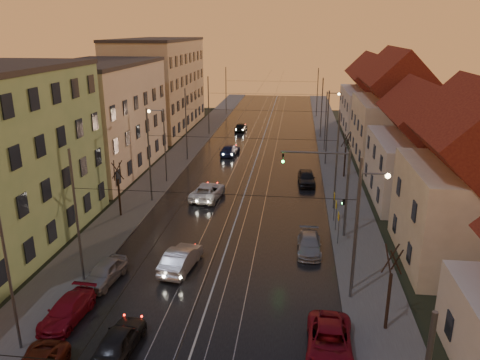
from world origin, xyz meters
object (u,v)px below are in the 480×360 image
at_px(driving_car_4, 241,127).
at_px(parked_right_0, 329,342).
at_px(driving_car_3, 230,150).
at_px(parked_right_2, 306,178).
at_px(street_lamp_2, 162,138).
at_px(driving_car_2, 208,191).
at_px(traffic_light_mast, 334,182).
at_px(street_lamp_1, 363,220).
at_px(parked_left_2, 67,311).
at_px(street_lamp_0, 1,265).
at_px(driving_car_0, 120,339).
at_px(street_lamp_3, 328,115).
at_px(driving_car_1, 181,259).
at_px(parked_left_3, 104,272).
at_px(parked_right_1, 309,244).

distance_m(driving_car_4, parked_right_0, 54.64).
xyz_separation_m(driving_car_3, parked_right_2, (9.82, -11.16, 0.06)).
xyz_separation_m(street_lamp_2, driving_car_2, (5.67, -4.45, -4.13)).
bearing_deg(parked_right_2, driving_car_3, 128.31).
distance_m(street_lamp_2, driving_car_2, 8.31).
bearing_deg(traffic_light_mast, street_lamp_1, -82.09).
height_order(traffic_light_mast, parked_left_2, traffic_light_mast).
bearing_deg(driving_car_4, driving_car_2, 93.95).
height_order(street_lamp_0, driving_car_0, street_lamp_0).
distance_m(street_lamp_3, driving_car_1, 36.75).
relative_size(driving_car_0, driving_car_2, 0.76).
bearing_deg(street_lamp_0, traffic_light_mast, 43.10).
distance_m(driving_car_3, parked_left_3, 33.34).
bearing_deg(parked_left_2, parked_right_2, 66.46).
bearing_deg(traffic_light_mast, street_lamp_3, 87.73).
xyz_separation_m(street_lamp_0, traffic_light_mast, (17.10, 16.00, -0.29)).
xyz_separation_m(driving_car_4, parked_left_3, (-3.21, -48.09, 0.00)).
xyz_separation_m(street_lamp_3, parked_left_2, (-16.70, -41.25, -4.25)).
bearing_deg(driving_car_0, driving_car_3, -87.00).
bearing_deg(driving_car_4, street_lamp_2, 82.27).
bearing_deg(parked_right_2, parked_right_1, -93.06).
relative_size(driving_car_4, parked_right_2, 0.95).
bearing_deg(driving_car_3, driving_car_0, 96.52).
height_order(driving_car_2, parked_left_3, driving_car_2).
xyz_separation_m(street_lamp_2, driving_car_4, (5.14, 27.18, -4.18)).
bearing_deg(street_lamp_3, parked_right_0, -92.85).
relative_size(driving_car_3, parked_left_3, 1.13).
height_order(traffic_light_mast, driving_car_4, traffic_light_mast).
height_order(driving_car_1, parked_right_2, driving_car_1).
distance_m(street_lamp_0, driving_car_2, 24.57).
relative_size(driving_car_1, parked_right_2, 1.09).
distance_m(driving_car_0, driving_car_4, 54.61).
relative_size(driving_car_1, parked_left_3, 1.15).
bearing_deg(driving_car_0, parked_right_2, -106.03).
bearing_deg(parked_left_2, street_lamp_3, 72.08).
distance_m(driving_car_0, driving_car_3, 39.68).
distance_m(driving_car_3, parked_right_1, 28.85).
bearing_deg(driving_car_0, parked_right_1, -125.11).
height_order(street_lamp_0, parked_right_1, street_lamp_0).
distance_m(street_lamp_1, driving_car_3, 34.92).
height_order(street_lamp_1, driving_car_2, street_lamp_1).
distance_m(street_lamp_3, traffic_light_mast, 28.03).
relative_size(street_lamp_0, driving_car_2, 1.48).
height_order(driving_car_1, parked_right_0, driving_car_1).
relative_size(driving_car_2, parked_right_0, 1.08).
height_order(traffic_light_mast, parked_right_0, traffic_light_mast).
bearing_deg(street_lamp_2, traffic_light_mast, -35.07).
xyz_separation_m(street_lamp_2, parked_left_3, (1.93, -20.90, -4.18)).
bearing_deg(parked_left_2, driving_car_0, -24.85).
bearing_deg(parked_left_3, parked_right_0, -13.61).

